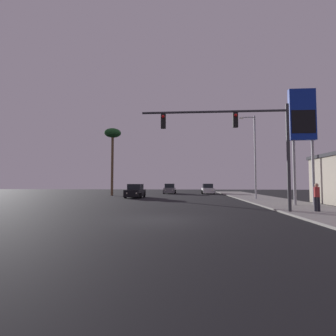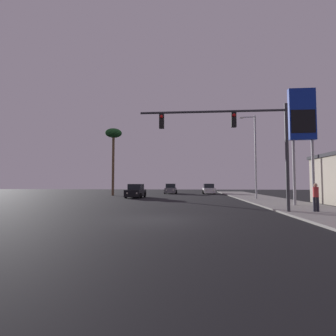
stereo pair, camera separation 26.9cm
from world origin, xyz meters
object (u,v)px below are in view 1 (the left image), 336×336
Objects in this scene: car_black at (135,191)px; car_white at (208,189)px; pedestrian_on_sidewalk at (317,196)px; palm_tree_mid at (113,137)px; traffic_light_mast at (243,134)px; car_grey at (170,189)px; street_lamp at (254,152)px; gas_station_sign at (302,121)px.

car_black is 1.00× the size of car_white.
palm_tree_mid is (-18.48, 20.62, 7.41)m from pedestrian_on_sidewalk.
car_grey is at bearing 102.61° from traffic_light_mast.
street_lamp reaches higher than traffic_light_mast.
car_black is at bearing 49.96° from car_white.
car_white is 0.48× the size of street_lamp.
car_grey is 0.48× the size of street_lamp.
traffic_light_mast is 25.39m from palm_tree_mid.
pedestrian_on_sidewalk is 0.17× the size of palm_tree_mid.
car_black is 15.49m from car_white.
car_white is at bearing 172.55° from car_grey.
gas_station_sign reaches higher than pedestrian_on_sidewalk.
palm_tree_mid reaches higher than car_black.
palm_tree_mid is at bearing 131.86° from pedestrian_on_sidewalk.
traffic_light_mast reaches higher than pedestrian_on_sidewalk.
car_white is (9.75, 12.03, 0.00)m from car_black.
street_lamp is (13.58, -3.08, 4.36)m from car_black.
car_grey is 0.48× the size of traffic_light_mast.
car_white is 17.54m from palm_tree_mid.
car_black is (-3.38, -12.84, 0.00)m from car_grey.
car_grey is 13.28m from car_black.
traffic_light_mast is at bearing -178.21° from pedestrian_on_sidewalk.
car_white is 28.01m from traffic_light_mast.
palm_tree_mid is at bearing 44.69° from car_grey.
pedestrian_on_sidewalk is at bearing 1.79° from traffic_light_mast.
gas_station_sign is at bearing 74.78° from pedestrian_on_sidewalk.
traffic_light_mast is 0.93× the size of palm_tree_mid.
car_white is 2.59× the size of pedestrian_on_sidewalk.
traffic_light_mast is 13.17m from street_lamp.
pedestrian_on_sidewalk is (-1.22, -4.47, -5.58)m from gas_station_sign.
traffic_light_mast reaches higher than car_white.
car_black is at bearing 121.91° from traffic_light_mast.
street_lamp reaches higher than car_black.
palm_tree_mid is (-4.40, 5.08, 7.68)m from car_black.
gas_station_sign reaches higher than car_grey.
car_white is 0.45× the size of palm_tree_mid.
street_lamp is 20.02m from palm_tree_mid.
gas_station_sign reaches higher than traffic_light_mast.
street_lamp is 1.00× the size of gas_station_sign.
traffic_light_mast is 1.00× the size of gas_station_sign.
car_grey is 19.40m from street_lamp.
car_grey is at bearing 44.93° from palm_tree_mid.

